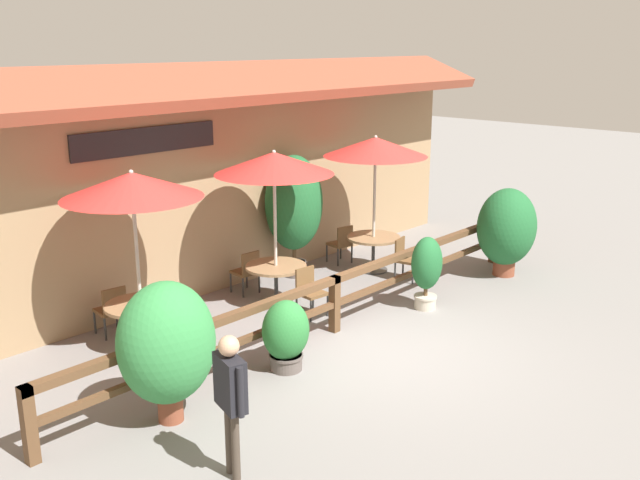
{
  "coord_description": "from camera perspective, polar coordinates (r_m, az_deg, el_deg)",
  "views": [
    {
      "loc": [
        -8.13,
        -6.11,
        4.6
      ],
      "look_at": [
        0.26,
        1.61,
        1.39
      ],
      "focal_mm": 40.0,
      "sensor_mm": 36.0,
      "label": 1
    }
  ],
  "objects": [
    {
      "name": "chair_near_streetside",
      "position": [
        10.74,
        -11.41,
        -7.3
      ],
      "size": [
        0.47,
        0.47,
        0.83
      ],
      "rotation": [
        0.0,
        0.0,
        0.12
      ],
      "color": "brown",
      "rests_on": "ground"
    },
    {
      "name": "patio_umbrella_far",
      "position": [
        14.22,
        4.46,
        7.43
      ],
      "size": [
        2.08,
        2.08,
        2.8
      ],
      "color": "#B7B2A8",
      "rests_on": "ground"
    },
    {
      "name": "pedestrian",
      "position": [
        7.73,
        -7.18,
        -11.65
      ],
      "size": [
        0.32,
        0.56,
        1.65
      ],
      "rotation": [
        0.0,
        0.0,
        1.28
      ],
      "color": "#42382D",
      "rests_on": "ground"
    },
    {
      "name": "dining_table_far",
      "position": [
        14.63,
        4.3,
        -0.25
      ],
      "size": [
        1.1,
        1.1,
        0.73
      ],
      "color": "olive",
      "rests_on": "ground"
    },
    {
      "name": "potted_plant_broad_leaf",
      "position": [
        12.62,
        8.53,
        -2.23
      ],
      "size": [
        0.58,
        0.53,
        1.31
      ],
      "color": "#B7AD99",
      "rests_on": "ground"
    },
    {
      "name": "potted_plant_small_flowering",
      "position": [
        14.69,
        14.71,
        0.93
      ],
      "size": [
        1.27,
        1.14,
        1.79
      ],
      "color": "brown",
      "rests_on": "ground"
    },
    {
      "name": "chair_middle_streetside",
      "position": [
        12.28,
        -0.84,
        -3.99
      ],
      "size": [
        0.46,
        0.46,
        0.83
      ],
      "rotation": [
        0.0,
        0.0,
        -0.1
      ],
      "color": "brown",
      "rests_on": "ground"
    },
    {
      "name": "ground_plane",
      "position": [
        11.16,
        5.25,
        -8.7
      ],
      "size": [
        60.0,
        60.0,
        0.0
      ],
      "primitive_type": "plane",
      "color": "slate"
    },
    {
      "name": "potted_plant_entrance_palm",
      "position": [
        10.28,
        -2.76,
        -7.53
      ],
      "size": [
        0.71,
        0.64,
        1.05
      ],
      "color": "#564C47",
      "rests_on": "ground"
    },
    {
      "name": "patio_railing",
      "position": [
        11.51,
        1.18,
        -4.12
      ],
      "size": [
        10.4,
        0.14,
        0.95
      ],
      "color": "brown",
      "rests_on": "ground"
    },
    {
      "name": "dining_table_middle",
      "position": [
        12.76,
        -3.54,
        -2.64
      ],
      "size": [
        1.1,
        1.1,
        0.73
      ],
      "color": "olive",
      "rests_on": "ground"
    },
    {
      "name": "dining_table_near",
      "position": [
        11.27,
        -14.11,
        -5.65
      ],
      "size": [
        1.1,
        1.1,
        0.73
      ],
      "color": "olive",
      "rests_on": "ground"
    },
    {
      "name": "building_facade",
      "position": [
        13.27,
        -8.75,
        4.96
      ],
      "size": [
        14.28,
        1.49,
        4.23
      ],
      "color": "#997A56",
      "rests_on": "ground"
    },
    {
      "name": "chair_far_wallside",
      "position": [
        15.12,
        1.72,
        -0.19
      ],
      "size": [
        0.49,
        0.49,
        0.83
      ],
      "rotation": [
        0.0,
        0.0,
        2.97
      ],
      "color": "brown",
      "rests_on": "ground"
    },
    {
      "name": "chair_near_wallside",
      "position": [
        11.93,
        -16.33,
        -5.27
      ],
      "size": [
        0.46,
        0.46,
        0.83
      ],
      "rotation": [
        0.0,
        0.0,
        3.04
      ],
      "color": "brown",
      "rests_on": "ground"
    },
    {
      "name": "patio_umbrella_near",
      "position": [
        10.72,
        -14.81,
        4.25
      ],
      "size": [
        2.08,
        2.08,
        2.8
      ],
      "color": "#B7B2A8",
      "rests_on": "ground"
    },
    {
      "name": "chair_far_streetside",
      "position": [
        14.19,
        6.83,
        -1.38
      ],
      "size": [
        0.5,
        0.5,
        0.83
      ],
      "rotation": [
        0.0,
        0.0,
        0.21
      ],
      "color": "brown",
      "rests_on": "ground"
    },
    {
      "name": "potted_plant_corner_fern",
      "position": [
        14.07,
        -2.1,
        2.84
      ],
      "size": [
        1.21,
        1.09,
        2.46
      ],
      "color": "#564C47",
      "rests_on": "ground"
    },
    {
      "name": "potted_plant_tall_tropical",
      "position": [
        8.95,
        -12.17,
        -8.13
      ],
      "size": [
        1.24,
        1.12,
        1.83
      ],
      "color": "brown",
      "rests_on": "ground"
    },
    {
      "name": "chair_middle_wallside",
      "position": [
        13.38,
        -5.88,
        -2.41
      ],
      "size": [
        0.45,
        0.45,
        0.83
      ],
      "rotation": [
        0.0,
        0.0,
        3.07
      ],
      "color": "brown",
      "rests_on": "ground"
    },
    {
      "name": "patio_umbrella_middle",
      "position": [
        12.29,
        -3.7,
        6.14
      ],
      "size": [
        2.08,
        2.08,
        2.8
      ],
      "color": "#B7B2A8",
      "rests_on": "ground"
    }
  ]
}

